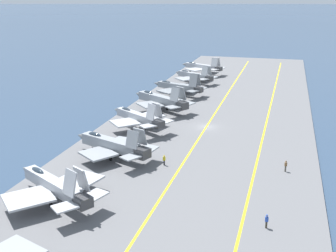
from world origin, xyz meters
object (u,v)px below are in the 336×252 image
at_px(parked_jet_fifth, 160,100).
at_px(crew_blue_vest, 267,221).
at_px(parked_jet_second, 54,185).
at_px(parked_jet_seventh, 194,76).
at_px(crew_yellow_vest, 164,160).
at_px(parked_jet_third, 112,144).
at_px(parked_jet_fourth, 138,117).
at_px(parked_jet_eighth, 202,67).
at_px(crew_brown_vest, 286,166).
at_px(parked_jet_sixth, 178,87).

height_order(parked_jet_fifth, crew_blue_vest, parked_jet_fifth).
relative_size(parked_jet_second, parked_jet_seventh, 1.06).
bearing_deg(crew_yellow_vest, parked_jet_third, 85.33).
distance_m(parked_jet_third, parked_jet_fourth, 15.39).
bearing_deg(parked_jet_fourth, parked_jet_second, 179.60).
height_order(parked_jet_fourth, parked_jet_eighth, parked_jet_fourth).
bearing_deg(crew_blue_vest, parked_jet_seventh, 18.34).
bearing_deg(crew_brown_vest, parked_jet_fifth, 45.15).
relative_size(parked_jet_second, parked_jet_third, 0.97).
height_order(parked_jet_fifth, parked_jet_sixth, parked_jet_fifth).
bearing_deg(crew_blue_vest, parked_jet_eighth, 15.86).
relative_size(parked_jet_second, parked_jet_fourth, 1.05).
distance_m(parked_jet_eighth, crew_brown_vest, 81.51).
relative_size(parked_jet_fifth, parked_jet_eighth, 1.05).
bearing_deg(crew_yellow_vest, crew_brown_vest, -81.93).
relative_size(parked_jet_fourth, crew_brown_vest, 8.28).
bearing_deg(crew_brown_vest, parked_jet_second, 122.37).
distance_m(parked_jet_fifth, parked_jet_seventh, 32.66).
height_order(parked_jet_fourth, parked_jet_fifth, parked_jet_fifth).
distance_m(crew_blue_vest, crew_yellow_vest, 22.52).
distance_m(parked_jet_third, parked_jet_sixth, 46.53).
distance_m(crew_blue_vest, crew_brown_vest, 17.66).
relative_size(parked_jet_fifth, crew_blue_vest, 9.51).
bearing_deg(parked_jet_sixth, crew_blue_vest, -156.71).
bearing_deg(parked_jet_fourth, crew_blue_vest, -138.84).
relative_size(parked_jet_second, parked_jet_sixth, 0.99).
xyz_separation_m(parked_jet_fifth, parked_jet_sixth, (15.77, -0.33, -0.21)).
height_order(parked_jet_third, crew_yellow_vest, parked_jet_third).
distance_m(parked_jet_third, parked_jet_fifth, 30.77).
bearing_deg(parked_jet_fifth, parked_jet_second, 179.71).
bearing_deg(parked_jet_eighth, crew_yellow_vest, -172.95).
distance_m(parked_jet_fourth, parked_jet_eighth, 62.86).
bearing_deg(parked_jet_sixth, parked_jet_fifth, 178.79).
distance_m(parked_jet_sixth, crew_blue_vest, 67.72).
bearing_deg(parked_jet_seventh, parked_jet_third, 179.96).
xyz_separation_m(parked_jet_eighth, crew_yellow_vest, (-78.99, -9.77, -1.60)).
relative_size(parked_jet_fourth, crew_blue_vest, 8.41).
xyz_separation_m(parked_jet_second, parked_jet_fourth, (32.00, -0.22, 0.25)).
relative_size(parked_jet_sixth, crew_yellow_vest, 9.20).
xyz_separation_m(parked_jet_third, crew_brown_vest, (1.90, -28.17, -1.32)).
distance_m(parked_jet_third, parked_jet_eighth, 78.22).
relative_size(crew_blue_vest, crew_yellow_vest, 1.04).
height_order(parked_jet_eighth, crew_yellow_vest, parked_jet_eighth).
bearing_deg(parked_jet_third, crew_brown_vest, -86.14).
relative_size(parked_jet_second, crew_yellow_vest, 9.15).
xyz_separation_m(parked_jet_seventh, parked_jet_eighth, (14.81, 0.45, 0.29)).
bearing_deg(parked_jet_third, crew_blue_vest, -120.81).
xyz_separation_m(parked_jet_fourth, crew_brown_vest, (-13.46, -29.03, -1.66)).
distance_m(parked_jet_fourth, crew_blue_vest, 41.24).
bearing_deg(parked_jet_fifth, parked_jet_seventh, -1.55).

